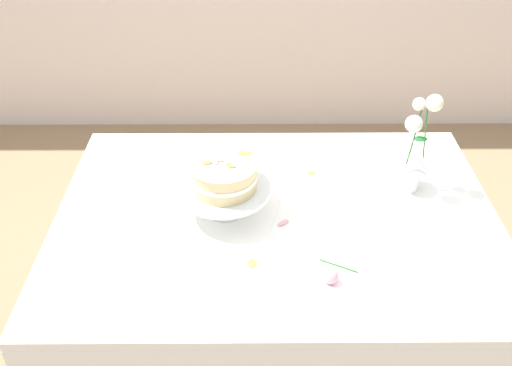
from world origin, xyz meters
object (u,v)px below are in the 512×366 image
object	(u,v)px
dining_table	(276,240)
flower_vase	(415,153)
cake_stand	(224,192)
fallen_rose	(331,276)
layer_cake	(223,173)

from	to	relation	value
dining_table	flower_vase	xyz separation A→B (m)	(0.45, 0.16, 0.23)
cake_stand	flower_vase	bearing A→B (deg)	11.63
dining_table	fallen_rose	distance (m)	0.32
dining_table	layer_cake	world-z (taller)	layer_cake
cake_stand	fallen_rose	world-z (taller)	cake_stand
layer_cake	flower_vase	distance (m)	0.62
cake_stand	fallen_rose	distance (m)	0.43
layer_cake	fallen_rose	size ratio (longest dim) A/B	1.93
dining_table	cake_stand	xyz separation A→B (m)	(-0.16, 0.03, 0.17)
cake_stand	flower_vase	size ratio (longest dim) A/B	0.83
dining_table	fallen_rose	bearing A→B (deg)	-63.30
dining_table	cake_stand	world-z (taller)	cake_stand
cake_stand	layer_cake	world-z (taller)	layer_cake
cake_stand	flower_vase	world-z (taller)	flower_vase
layer_cake	fallen_rose	world-z (taller)	layer_cake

